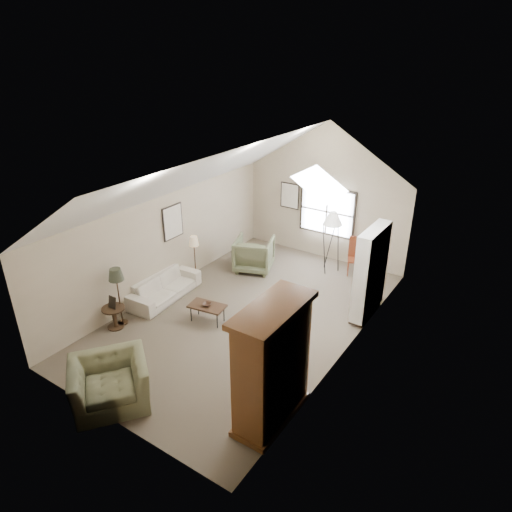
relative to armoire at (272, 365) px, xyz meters
The scene contains 18 objects.
room_shell 3.87m from the armoire, 132.25° to the left, with size 5.01×8.01×4.00m.
window 6.70m from the armoire, 108.11° to the left, with size 1.72×0.08×1.42m, color black.
skylight 4.02m from the armoire, 104.93° to the left, with size 0.80×1.20×0.52m, color white, non-canonical shape.
wall_art 5.98m from the armoire, 133.09° to the left, with size 1.97×3.71×0.88m.
armoire is the anchor object (origin of this frame).
tv_alcove 4.00m from the armoire, 87.71° to the left, with size 0.32×1.30×2.10m, color white.
media_console 4.08m from the armoire, 88.00° to the left, with size 0.34×1.18×0.60m, color #382316.
tv_panel 4.01m from the armoire, 88.00° to the left, with size 0.05×0.90×0.55m, color black.
sofa 4.86m from the armoire, 156.08° to the left, with size 2.05×0.80×0.60m, color beige.
armchair_near 2.95m from the armoire, 153.10° to the right, with size 1.31×1.15×0.85m, color #69694A.
armchair_far 5.67m from the armoire, 126.88° to the left, with size 1.01×1.04×0.95m, color #656849.
coffee_table 3.39m from the armoire, 148.75° to the left, with size 0.83×0.46×0.42m, color #3B2A18.
bowl 3.33m from the armoire, 148.75° to the left, with size 0.20×0.20×0.05m, color #362216.
side_table 4.47m from the armoire, behind, with size 0.51×0.51×0.51m, color #3D2719.
side_chair 5.91m from the armoire, 98.71° to the left, with size 0.41×0.41×1.06m, color maroon.
tripod_lamp 5.81m from the armoire, 105.49° to the left, with size 0.52×0.52×1.80m, color white, non-canonical shape.
dark_lamp 4.43m from the armoire, behind, with size 0.34×0.34×1.43m, color #282B1F, non-canonical shape.
tan_lamp 5.41m from the armoire, 144.34° to the left, with size 0.26×0.26×1.29m, color tan, non-canonical shape.
Camera 1 is at (5.27, -7.54, 5.90)m, focal length 32.00 mm.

